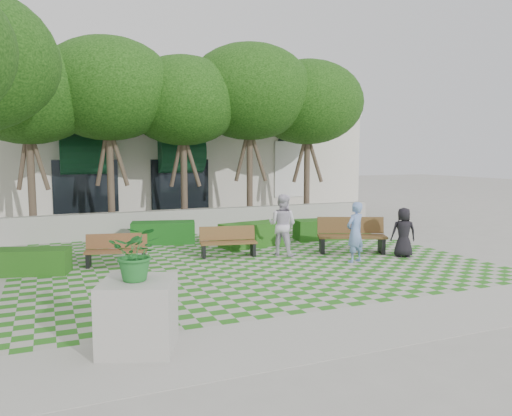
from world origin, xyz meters
name	(u,v)px	position (x,y,z in m)	size (l,w,h in m)	color
ground	(261,268)	(0.00, 0.00, 0.00)	(90.00, 90.00, 0.00)	gray
lawn	(246,260)	(0.00, 1.00, 0.01)	(12.00, 12.00, 0.00)	#2B721E
sidewalk_south	(369,325)	(0.00, -4.70, 0.01)	(16.00, 2.00, 0.01)	#9E9B93
retaining_wall	(194,221)	(0.00, 6.20, 0.45)	(15.00, 0.36, 0.90)	#9E9B93
bench_east	(351,236)	(3.33, 0.85, 0.51)	(2.10, 1.42, 1.05)	#4F361B
bench_mid	(228,242)	(-0.25, 1.80, 0.41)	(1.70, 0.84, 0.85)	brown
bench_west	(116,251)	(-3.40, 1.78, 0.40)	(1.67, 0.87, 0.84)	brown
hedge_east	(323,229)	(3.75, 3.18, 0.35)	(1.98, 0.79, 0.69)	#1A4B14
hedge_midright	(253,234)	(1.03, 2.96, 0.38)	(2.15, 0.86, 0.75)	#1F5216
hedge_midleft	(163,233)	(-1.53, 4.56, 0.36)	(2.05, 0.82, 0.72)	#144D17
hedge_west	(31,262)	(-5.47, 1.63, 0.32)	(1.81, 0.72, 0.63)	#1C4C14
planter_front	(138,300)	(-3.85, -4.19, 0.77)	(1.38, 1.38, 1.90)	#9E9B93
person_blue	(355,232)	(2.66, -0.32, 0.83)	(0.60, 0.40, 1.66)	#708ECD
person_dark	(403,232)	(4.34, -0.28, 0.71)	(0.70, 0.45, 1.43)	black
person_white	(282,225)	(1.25, 1.30, 0.90)	(0.87, 0.68, 1.79)	silver
tree_row	(142,88)	(-1.86, 5.95, 5.18)	(17.70, 13.40, 7.41)	#47382B
building	(169,162)	(0.93, 14.08, 2.52)	(18.00, 8.92, 5.15)	beige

